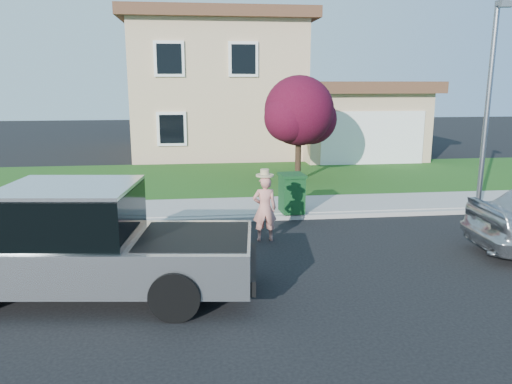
# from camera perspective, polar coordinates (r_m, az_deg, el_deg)

# --- Properties ---
(ground) EXTENTS (80.00, 80.00, 0.00)m
(ground) POSITION_cam_1_polar(r_m,az_deg,el_deg) (10.66, -0.37, -7.54)
(ground) COLOR black
(ground) RESTS_ON ground
(curb) EXTENTS (40.00, 0.20, 0.12)m
(curb) POSITION_cam_1_polar(r_m,az_deg,el_deg) (13.51, 2.47, -2.92)
(curb) COLOR gray
(curb) RESTS_ON ground
(sidewalk) EXTENTS (40.00, 2.00, 0.15)m
(sidewalk) POSITION_cam_1_polar(r_m,az_deg,el_deg) (14.55, 1.77, -1.72)
(sidewalk) COLOR gray
(sidewalk) RESTS_ON ground
(lawn) EXTENTS (40.00, 7.00, 0.10)m
(lawn) POSITION_cam_1_polar(r_m,az_deg,el_deg) (18.91, -0.26, 1.55)
(lawn) COLOR #164012
(lawn) RESTS_ON ground
(house) EXTENTS (14.00, 11.30, 6.85)m
(house) POSITION_cam_1_polar(r_m,az_deg,el_deg) (26.44, -1.57, 11.48)
(house) COLOR tan
(house) RESTS_ON ground
(pickup_truck) EXTENTS (6.16, 2.70, 1.96)m
(pickup_truck) POSITION_cam_1_polar(r_m,az_deg,el_deg) (9.11, -19.41, -5.72)
(pickup_truck) COLOR black
(pickup_truck) RESTS_ON ground
(woman) EXTENTS (0.57, 0.41, 1.70)m
(woman) POSITION_cam_1_polar(r_m,az_deg,el_deg) (11.57, 0.99, -1.74)
(woman) COLOR tan
(woman) RESTS_ON ground
(ornamental_tree) EXTENTS (2.75, 2.48, 3.78)m
(ornamental_tree) POSITION_cam_1_polar(r_m,az_deg,el_deg) (18.04, 5.05, 8.87)
(ornamental_tree) COLOR black
(ornamental_tree) RESTS_ON lawn
(trash_bin) EXTENTS (0.70, 0.80, 1.06)m
(trash_bin) POSITION_cam_1_polar(r_m,az_deg,el_deg) (13.62, 4.10, -0.08)
(trash_bin) COLOR #103B18
(trash_bin) RESTS_ON sidewalk
(street_lamp) EXTENTS (0.35, 0.74, 5.61)m
(street_lamp) POSITION_cam_1_polar(r_m,az_deg,el_deg) (14.40, 25.10, 9.56)
(street_lamp) COLOR slate
(street_lamp) RESTS_ON ground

